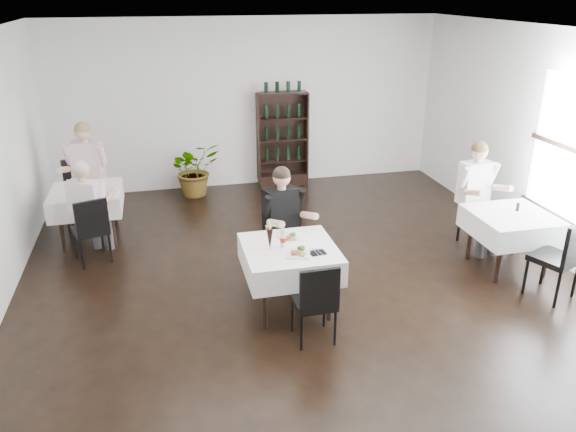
% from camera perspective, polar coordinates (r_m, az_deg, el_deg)
% --- Properties ---
extents(room_shell, '(9.00, 9.00, 9.00)m').
position_cam_1_polar(room_shell, '(6.06, 2.95, 3.37)').
color(room_shell, black).
rests_on(room_shell, ground).
extents(wine_shelf, '(0.90, 0.28, 1.75)m').
position_cam_1_polar(wine_shelf, '(10.39, -0.55, 7.73)').
color(wine_shelf, black).
rests_on(wine_shelf, ground).
extents(main_table, '(1.03, 1.03, 0.77)m').
position_cam_1_polar(main_table, '(6.33, 0.17, -4.38)').
color(main_table, black).
rests_on(main_table, ground).
extents(left_table, '(0.98, 0.98, 0.77)m').
position_cam_1_polar(left_table, '(8.55, -19.77, 1.54)').
color(left_table, black).
rests_on(left_table, ground).
extents(right_table, '(0.98, 0.98, 0.77)m').
position_cam_1_polar(right_table, '(7.77, 21.68, -0.81)').
color(right_table, black).
rests_on(right_table, ground).
extents(potted_tree, '(1.07, 1.00, 0.96)m').
position_cam_1_polar(potted_tree, '(10.05, -9.47, 4.72)').
color(potted_tree, '#27511B').
rests_on(potted_tree, ground).
extents(main_chair_far, '(0.51, 0.51, 1.10)m').
position_cam_1_polar(main_chair_far, '(7.08, -0.41, -1.27)').
color(main_chair_far, black).
rests_on(main_chair_far, ground).
extents(main_chair_near, '(0.42, 0.43, 0.91)m').
position_cam_1_polar(main_chair_near, '(5.77, 2.87, -8.40)').
color(main_chair_near, black).
rests_on(main_chair_near, ground).
extents(left_chair_far, '(0.62, 0.62, 1.05)m').
position_cam_1_polar(left_chair_far, '(9.13, -20.09, 2.65)').
color(left_chair_far, black).
rests_on(left_chair_far, ground).
extents(left_chair_near, '(0.54, 0.55, 0.93)m').
position_cam_1_polar(left_chair_near, '(7.83, -19.38, -1.02)').
color(left_chair_near, black).
rests_on(left_chair_near, ground).
extents(right_chair_far, '(0.56, 0.57, 1.11)m').
position_cam_1_polar(right_chair_far, '(8.42, 19.00, 1.43)').
color(right_chair_far, black).
rests_on(right_chair_far, ground).
extents(right_chair_near, '(0.61, 0.61, 1.01)m').
position_cam_1_polar(right_chair_near, '(7.26, 26.10, -3.53)').
color(right_chair_near, black).
rests_on(right_chair_near, ground).
extents(diner_main, '(0.63, 0.67, 1.48)m').
position_cam_1_polar(diner_main, '(6.83, -0.33, -0.08)').
color(diner_main, '#3F3F46').
rests_on(diner_main, ground).
extents(diner_left_far, '(0.66, 0.69, 1.62)m').
position_cam_1_polar(diner_left_far, '(8.98, -19.84, 4.64)').
color(diner_left_far, '#3F3F46').
rests_on(diner_left_far, ground).
extents(diner_left_near, '(0.61, 0.65, 1.40)m').
position_cam_1_polar(diner_left_near, '(7.90, -19.64, 1.36)').
color(diner_left_near, '#3F3F46').
rests_on(diner_left_near, ground).
extents(diner_right_far, '(0.62, 0.64, 1.54)m').
position_cam_1_polar(diner_right_far, '(8.14, 18.79, 2.69)').
color(diner_right_far, '#3F3F46').
rests_on(diner_right_far, ground).
extents(plate_far, '(0.28, 0.28, 0.07)m').
position_cam_1_polar(plate_far, '(6.44, 0.25, -2.26)').
color(plate_far, white).
rests_on(plate_far, main_table).
extents(plate_near, '(0.33, 0.33, 0.08)m').
position_cam_1_polar(plate_near, '(6.09, 1.08, -3.76)').
color(plate_near, white).
rests_on(plate_near, main_table).
extents(pilsner_dark, '(0.07, 0.07, 0.31)m').
position_cam_1_polar(pilsner_dark, '(6.15, -1.85, -2.37)').
color(pilsner_dark, black).
rests_on(pilsner_dark, main_table).
extents(pilsner_lager, '(0.07, 0.07, 0.31)m').
position_cam_1_polar(pilsner_lager, '(6.23, -1.96, -2.02)').
color(pilsner_lager, gold).
rests_on(pilsner_lager, main_table).
extents(coke_bottle, '(0.07, 0.07, 0.26)m').
position_cam_1_polar(coke_bottle, '(6.22, -0.50, -2.28)').
color(coke_bottle, silver).
rests_on(coke_bottle, main_table).
extents(napkin_cutlery, '(0.19, 0.20, 0.02)m').
position_cam_1_polar(napkin_cutlery, '(6.13, 3.01, -3.73)').
color(napkin_cutlery, black).
rests_on(napkin_cutlery, main_table).
extents(pepper_mill, '(0.05, 0.05, 0.11)m').
position_cam_1_polar(pepper_mill, '(7.82, 22.31, 0.85)').
color(pepper_mill, black).
rests_on(pepper_mill, right_table).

